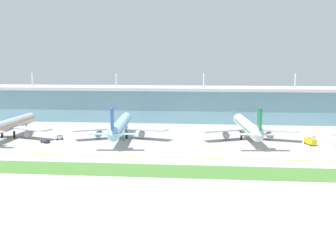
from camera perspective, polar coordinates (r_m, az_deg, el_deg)
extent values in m
plane|color=#A8A59E|center=(175.55, 3.92, -4.18)|extent=(600.00, 600.00, 0.00)
cube|color=#6693A8|center=(279.92, 4.75, 2.71)|extent=(280.00, 28.00, 20.30)
cube|color=#B2B2B7|center=(279.00, 4.78, 4.97)|extent=(288.00, 34.00, 1.80)
cylinder|color=silver|center=(297.42, -17.47, 5.87)|extent=(0.90, 0.90, 9.00)
cylinder|color=silver|center=(279.98, -6.83, 6.06)|extent=(0.90, 0.90, 9.00)
cylinder|color=silver|center=(273.12, 4.76, 6.03)|extent=(0.90, 0.90, 9.00)
cylinder|color=silver|center=(277.61, 16.46, 5.75)|extent=(0.90, 0.90, 9.00)
cylinder|color=#ADB2BC|center=(235.62, -20.12, 0.20)|extent=(6.80, 52.77, 5.80)
cone|color=#ADB2BC|center=(261.31, -17.52, 1.11)|extent=(5.59, 4.10, 5.51)
cube|color=#B7BABF|center=(226.96, -17.82, -0.32)|extent=(24.85, 14.92, 0.70)
cylinder|color=gray|center=(229.17, -17.93, -0.95)|extent=(3.29, 4.56, 3.20)
cylinder|color=black|center=(254.11, -18.20, -0.19)|extent=(0.70, 0.70, 3.60)
cylinder|color=black|center=(235.01, -21.07, -1.03)|extent=(1.10, 1.10, 3.60)
cylinder|color=black|center=(232.29, -19.65, -1.06)|extent=(1.10, 1.10, 3.60)
cube|color=orange|center=(235.56, -20.12, 0.30)|extent=(6.74, 47.51, 0.60)
cylinder|color=#9ED1EA|center=(220.09, -6.25, 0.12)|extent=(11.78, 60.30, 5.80)
cone|color=#9ED1EA|center=(251.62, -5.44, 1.20)|extent=(5.88, 4.53, 5.51)
cone|color=#9ED1EA|center=(187.55, -7.39, -1.01)|extent=(5.57, 7.09, 5.72)
cube|color=#2D5BB7|center=(187.57, -7.39, 0.98)|extent=(1.34, 6.44, 9.50)
cube|color=#9ED1EA|center=(188.88, -9.02, -1.04)|extent=(10.27, 4.19, 0.36)
cube|color=#9ED1EA|center=(187.42, -5.70, -1.05)|extent=(10.27, 4.19, 0.36)
cube|color=#B7BABF|center=(217.65, -9.52, -0.39)|extent=(24.41, 17.19, 0.70)
cylinder|color=gray|center=(219.31, -9.13, -1.05)|extent=(3.63, 4.80, 3.20)
cube|color=#B7BABF|center=(214.89, -3.20, -0.40)|extent=(24.94, 13.25, 0.70)
cylinder|color=gray|center=(216.84, -3.49, -1.07)|extent=(3.63, 4.80, 3.20)
cylinder|color=black|center=(242.92, -5.64, -0.19)|extent=(0.70, 0.70, 3.60)
cylinder|color=black|center=(218.28, -7.16, -1.22)|extent=(1.10, 1.10, 3.60)
cylinder|color=black|center=(217.55, -5.49, -1.22)|extent=(1.10, 1.10, 3.60)
cube|color=#2D5BB7|center=(220.03, -6.26, 0.22)|extent=(11.22, 54.34, 0.60)
cylinder|color=silver|center=(219.19, 10.40, 0.00)|extent=(11.08, 55.64, 5.80)
cone|color=silver|center=(248.18, 9.24, 1.02)|extent=(5.87, 4.51, 5.51)
cone|color=silver|center=(189.25, 11.99, -1.04)|extent=(5.54, 7.07, 5.72)
cube|color=#146B38|center=(189.27, 11.99, 0.94)|extent=(1.31, 6.44, 9.50)
cube|color=silver|center=(188.75, 10.33, -1.08)|extent=(10.26, 4.14, 0.36)
cube|color=silver|center=(190.94, 13.58, -1.07)|extent=(10.26, 4.14, 0.36)
cube|color=#B7BABF|center=(213.31, 7.42, -0.53)|extent=(24.43, 17.12, 0.70)
cylinder|color=gray|center=(215.32, 7.68, -1.20)|extent=(3.62, 4.79, 3.20)
cube|color=#B7BABF|center=(217.52, 13.71, -0.52)|extent=(24.94, 13.33, 0.70)
cylinder|color=gray|center=(219.08, 13.29, -1.19)|extent=(3.62, 4.79, 3.20)
cylinder|color=black|center=(240.13, 9.53, -0.37)|extent=(0.70, 0.70, 3.60)
cylinder|color=black|center=(216.49, 9.67, -1.35)|extent=(1.10, 1.10, 3.60)
cylinder|color=black|center=(217.61, 11.33, -1.35)|extent=(1.10, 1.10, 3.60)
cube|color=#146B38|center=(219.14, 10.41, 0.10)|extent=(10.59, 50.14, 0.60)
cube|color=yellow|center=(190.78, -17.97, -3.55)|extent=(28.00, 0.70, 0.04)
cube|color=yellow|center=(179.78, -7.99, -3.94)|extent=(28.00, 0.70, 0.04)
cube|color=yellow|center=(174.82, 2.92, -4.22)|extent=(28.00, 0.70, 0.04)
cube|color=yellow|center=(176.38, 14.05, -4.36)|extent=(28.00, 0.70, 0.04)
cube|color=#477A33|center=(153.60, 3.60, -6.03)|extent=(300.00, 18.00, 0.10)
cube|color=gold|center=(211.60, 18.28, -1.91)|extent=(4.75, 7.65, 2.60)
cylinder|color=silver|center=(210.55, 18.42, -1.36)|extent=(3.16, 4.43, 2.00)
cylinder|color=black|center=(213.37, 17.65, -2.15)|extent=(0.62, 0.96, 0.90)
cylinder|color=black|center=(214.55, 18.19, -2.12)|extent=(0.62, 0.96, 0.90)
cylinder|color=black|center=(209.11, 18.34, -2.40)|extent=(0.62, 0.96, 0.90)
cylinder|color=black|center=(210.31, 18.89, -2.37)|extent=(0.62, 0.96, 0.90)
cube|color=#333842|center=(214.21, -15.91, -1.85)|extent=(4.99, 4.43, 1.40)
cylinder|color=black|center=(213.69, -15.43, -2.04)|extent=(0.94, 0.79, 0.90)
cylinder|color=black|center=(212.49, -15.91, -2.12)|extent=(0.94, 0.79, 0.90)
cylinder|color=black|center=(216.19, -15.90, -1.94)|extent=(0.94, 0.79, 0.90)
cylinder|color=black|center=(215.00, -16.38, -2.02)|extent=(0.94, 0.79, 0.90)
cube|color=silver|center=(220.88, -14.20, -1.44)|extent=(3.80, 3.83, 1.60)
cube|color=silver|center=(220.69, -14.21, -1.15)|extent=(3.55, 3.57, 0.16)
cylinder|color=black|center=(222.27, -13.99, -1.58)|extent=(0.88, 0.89, 0.90)
cylinder|color=black|center=(220.83, -13.81, -1.64)|extent=(0.88, 0.89, 0.90)
cylinder|color=black|center=(221.22, -14.58, -1.65)|extent=(0.88, 0.89, 0.90)
cylinder|color=black|center=(219.77, -14.40, -1.71)|extent=(0.88, 0.89, 0.90)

